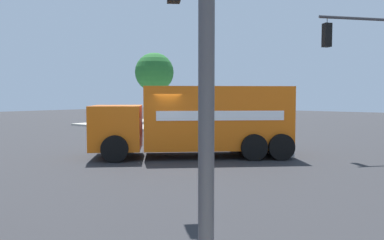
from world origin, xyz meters
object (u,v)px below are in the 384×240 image
object	(u,v)px
pickup_silver	(194,124)
pedestrian_near_corner	(182,111)
shade_tree_near	(154,72)
delivery_truck	(198,120)

from	to	relation	value
pickup_silver	pedestrian_near_corner	world-z (taller)	pedestrian_near_corner
shade_tree_near	pedestrian_near_corner	bearing A→B (deg)	93.26
pedestrian_near_corner	shade_tree_near	world-z (taller)	shade_tree_near
pickup_silver	shade_tree_near	world-z (taller)	shade_tree_near
delivery_truck	pickup_silver	bearing A→B (deg)	-140.47
delivery_truck	pickup_silver	xyz separation A→B (m)	(-6.24, -5.15, -0.73)
pedestrian_near_corner	pickup_silver	bearing A→B (deg)	44.20
pickup_silver	shade_tree_near	xyz separation A→B (m)	(-6.51, -9.65, 3.83)
pedestrian_near_corner	shade_tree_near	xyz separation A→B (m)	(0.18, -3.15, 3.45)
pedestrian_near_corner	shade_tree_near	distance (m)	4.68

